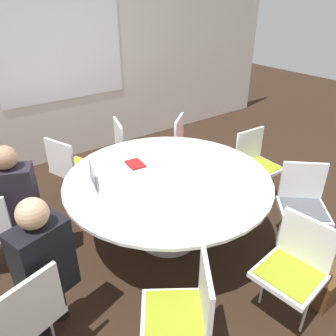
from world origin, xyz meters
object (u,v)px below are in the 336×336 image
Objects in this scene: person_1 at (43,262)px; laptop at (100,181)px; spiral_notebook at (135,164)px; chair_1 at (23,313)px; chair_4 at (303,201)px; chair_8 at (71,165)px; chair_7 at (129,146)px; person_0 at (16,198)px; handbag at (329,287)px; chair_2 at (184,310)px; chair_5 at (256,160)px; chair_6 at (188,143)px; chair_3 at (295,264)px.

person_1 is 3.22× the size of laptop.
laptop reaches higher than spiral_notebook.
person_1 is (0.21, 0.15, 0.19)m from chair_1.
chair_4 is 1.00× the size of chair_8.
chair_7 is 1.73m from person_0.
handbag is at bearing -45.19° from person_1.
chair_2 is 3.85× the size of spiral_notebook.
person_0 reaches higher than chair_8.
chair_5 is 1.61m from chair_7.
chair_7 is at bearing 64.16° from spiral_notebook.
spiral_notebook is (-0.42, -0.87, 0.23)m from chair_7.
chair_4 is at bearing -101.70° from laptop.
chair_7 is at bearing -69.65° from chair_6.
spiral_notebook is at bearing 14.15° from chair_2.
chair_8 is at bearing 43.34° from chair_1.
chair_8 is (0.99, 1.72, 0.00)m from chair_1.
chair_8 is at bearing -51.16° from chair_6.
chair_3 and chair_5 have the same top height.
chair_8 is at bearing -10.48° from chair_4.
chair_2 is 1.74m from person_0.
chair_7 is at bearing 28.96° from person_1.
chair_1 and chair_4 have the same top height.
person_1 is at bearing -146.92° from spiral_notebook.
chair_8 is at bearing -30.38° from chair_5.
chair_5 is 1.00× the size of chair_8.
person_1 reaches higher than chair_7.
chair_3 is 1.73m from spiral_notebook.
chair_5 and chair_8 have the same top height.
laptop reaches higher than chair_7.
chair_1 is at bearing -50.70° from chair_8.
chair_7 is 1.38m from laptop.
chair_4 is 2.64m from person_0.
chair_1 is 2.39× the size of handbag.
chair_7 is at bearing 27.98° from chair_1.
chair_4 is 0.80m from handbag.
chair_8 is (-1.49, 0.32, 0.00)m from chair_6.
person_1 reaches higher than spiral_notebook.
chair_2 is 2.39× the size of handbag.
person_0 is (-2.22, -0.34, 0.19)m from chair_6.
chair_1 is 2.29× the size of laptop.
person_1 reaches higher than chair_2.
chair_3 is at bearing 160.86° from handbag.
laptop is (-0.80, 1.52, 0.27)m from chair_3.
chair_1 is at bearing -160.97° from person_1.
handbag is at bearing 66.83° from chair_5.
person_0 reaches higher than chair_2.
chair_1 is at bearing -81.76° from person_0.
chair_5 is at bearing -67.12° from chair_4.
chair_6 is (-0.33, 0.86, 0.00)m from chair_5.
chair_3 is 1.00× the size of chair_6.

